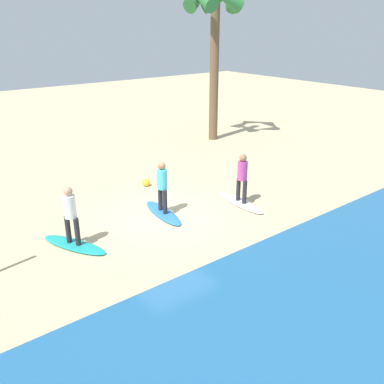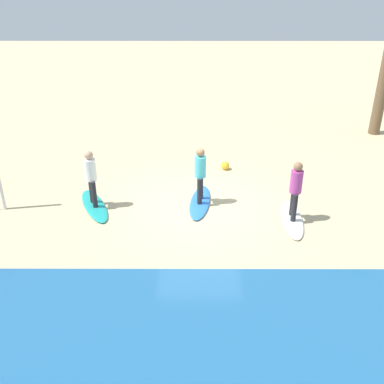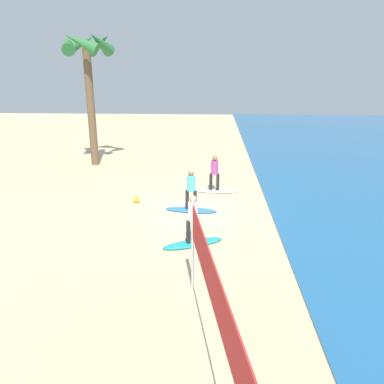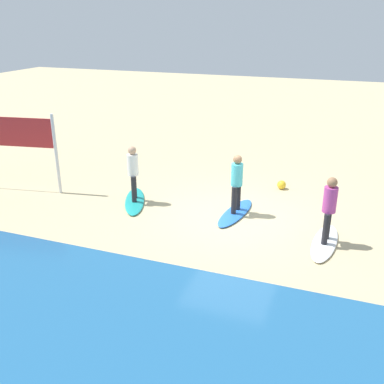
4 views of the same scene
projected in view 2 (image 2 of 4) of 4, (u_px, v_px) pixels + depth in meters
ground_plane at (200, 207)px, 12.82m from camera, size 60.00×60.00×0.00m
surfboard_white at (292, 219)px, 12.12m from camera, size 0.71×2.13×0.09m
surfer_white at (296, 186)px, 11.66m from camera, size 0.32×0.46×1.64m
surfboard_blue at (200, 202)px, 12.97m from camera, size 0.81×2.15×0.09m
surfer_blue at (200, 171)px, 12.51m from camera, size 0.32×0.46×1.64m
surfboard_teal at (94, 206)px, 12.78m from camera, size 1.38×2.14×0.09m
surfer_teal at (91, 174)px, 12.33m from camera, size 0.32×0.43×1.64m
beach_ball at (225, 166)px, 15.05m from camera, size 0.28×0.28×0.28m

